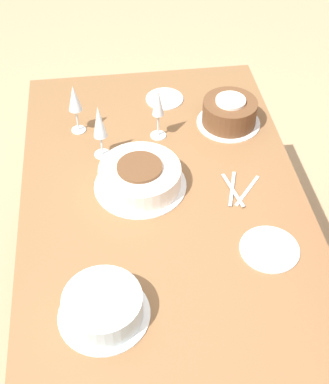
% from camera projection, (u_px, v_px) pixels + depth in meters
% --- Properties ---
extents(ground_plane, '(12.00, 12.00, 0.00)m').
position_uv_depth(ground_plane, '(164.00, 318.00, 2.35)').
color(ground_plane, tan).
extents(dining_table, '(1.62, 0.98, 0.74)m').
position_uv_depth(dining_table, '(164.00, 221.00, 1.89)').
color(dining_table, brown).
rests_on(dining_table, ground_plane).
extents(cake_center_white, '(0.33, 0.33, 0.10)m').
position_uv_depth(cake_center_white, '(140.00, 177.00, 1.85)').
color(cake_center_white, white).
rests_on(cake_center_white, dining_table).
extents(cake_front_chocolate, '(0.25, 0.25, 0.12)m').
position_uv_depth(cake_front_chocolate, '(229.00, 113.00, 2.09)').
color(cake_front_chocolate, white).
rests_on(cake_front_chocolate, dining_table).
extents(cake_back_decorated, '(0.26, 0.26, 0.09)m').
position_uv_depth(cake_back_decorated, '(103.00, 307.00, 1.48)').
color(cake_back_decorated, white).
rests_on(cake_back_decorated, dining_table).
extents(wine_glass_near, '(0.06, 0.06, 0.21)m').
position_uv_depth(wine_glass_near, '(74.00, 100.00, 2.00)').
color(wine_glass_near, silver).
rests_on(wine_glass_near, dining_table).
extents(wine_glass_far, '(0.06, 0.06, 0.22)m').
position_uv_depth(wine_glass_far, '(158.00, 104.00, 1.97)').
color(wine_glass_far, silver).
rests_on(wine_glass_far, dining_table).
extents(wine_glass_extra, '(0.06, 0.06, 0.22)m').
position_uv_depth(wine_glass_extra, '(99.00, 124.00, 1.89)').
color(wine_glass_extra, silver).
rests_on(wine_glass_extra, dining_table).
extents(dessert_plate_left, '(0.19, 0.19, 0.01)m').
position_uv_depth(dessert_plate_left, '(269.00, 249.00, 1.68)').
color(dessert_plate_left, silver).
rests_on(dessert_plate_left, dining_table).
extents(dessert_plate_right, '(0.16, 0.16, 0.01)m').
position_uv_depth(dessert_plate_right, '(165.00, 99.00, 2.24)').
color(dessert_plate_right, silver).
rests_on(dessert_plate_right, dining_table).
extents(fork_pile, '(0.18, 0.14, 0.01)m').
position_uv_depth(fork_pile, '(237.00, 190.00, 1.86)').
color(fork_pile, silver).
rests_on(fork_pile, dining_table).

